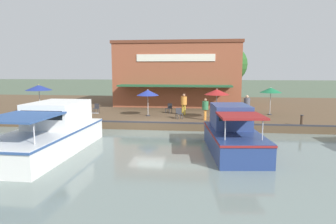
% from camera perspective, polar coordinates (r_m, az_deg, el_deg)
% --- Properties ---
extents(ground_plane, '(220.00, 220.00, 0.00)m').
position_cam_1_polar(ground_plane, '(21.99, -3.97, -3.66)').
color(ground_plane, '#4C5B47').
extents(quay_deck, '(22.00, 56.00, 0.60)m').
position_cam_1_polar(quay_deck, '(32.67, -0.37, 0.76)').
color(quay_deck, brown).
rests_on(quay_deck, ground).
extents(quay_edge_fender, '(0.20, 50.40, 0.10)m').
position_cam_1_polar(quay_edge_fender, '(21.97, -3.94, -1.95)').
color(quay_edge_fender, '#2D2D33').
rests_on(quay_edge_fender, quay_deck).
extents(waterfront_restaurant, '(10.86, 13.30, 6.79)m').
position_cam_1_polar(waterfront_restaurant, '(34.54, 2.12, 7.31)').
color(waterfront_restaurant, brown).
rests_on(waterfront_restaurant, quay_deck).
extents(patio_umbrella_by_entrance, '(1.97, 1.97, 2.39)m').
position_cam_1_polar(patio_umbrella_by_entrance, '(23.83, 9.30, 3.78)').
color(patio_umbrella_by_entrance, '#B7B7B7').
rests_on(patio_umbrella_by_entrance, quay_deck).
extents(patio_umbrella_mid_patio_right, '(1.86, 1.86, 2.24)m').
position_cam_1_polar(patio_umbrella_mid_patio_right, '(25.05, -3.87, 3.70)').
color(patio_umbrella_mid_patio_right, '#B7B7B7').
rests_on(patio_umbrella_mid_patio_right, quay_deck).
extents(patio_umbrella_near_quay_edge, '(1.85, 1.85, 2.39)m').
position_cam_1_polar(patio_umbrella_near_quay_edge, '(27.09, 19.00, 3.95)').
color(patio_umbrella_near_quay_edge, '#B7B7B7').
rests_on(patio_umbrella_near_quay_edge, quay_deck).
extents(patio_umbrella_far_corner, '(2.30, 2.30, 2.55)m').
position_cam_1_polar(patio_umbrella_far_corner, '(29.08, -23.39, 4.28)').
color(patio_umbrella_far_corner, '#B7B7B7').
rests_on(patio_umbrella_far_corner, quay_deck).
extents(cafe_chair_back_row_seat, '(0.52, 0.52, 0.85)m').
position_cam_1_polar(cafe_chair_back_row_seat, '(27.28, -23.53, 0.27)').
color(cafe_chair_back_row_seat, '#2D2D33').
rests_on(cafe_chair_back_row_seat, quay_deck).
extents(cafe_chair_facing_river, '(0.46, 0.46, 0.85)m').
position_cam_1_polar(cafe_chair_facing_river, '(27.47, -13.49, 0.77)').
color(cafe_chair_facing_river, '#2D2D33').
rests_on(cafe_chair_facing_river, quay_deck).
extents(cafe_chair_beside_entrance, '(0.58, 0.58, 0.85)m').
position_cam_1_polar(cafe_chair_beside_entrance, '(26.84, 0.23, 0.83)').
color(cafe_chair_beside_entrance, '#2D2D33').
rests_on(cafe_chair_beside_entrance, quay_deck).
extents(cafe_chair_under_first_umbrella, '(0.59, 0.59, 0.85)m').
position_cam_1_polar(cafe_chair_under_first_umbrella, '(23.70, 2.09, -0.15)').
color(cafe_chair_under_first_umbrella, '#2D2D33').
rests_on(cafe_chair_under_first_umbrella, quay_deck).
extents(person_at_quay_edge, '(0.51, 0.51, 1.82)m').
position_cam_1_polar(person_at_quay_edge, '(25.65, 3.04, 2.00)').
color(person_at_quay_edge, gold).
rests_on(person_at_quay_edge, quay_deck).
extents(person_near_entrance, '(0.48, 0.48, 1.68)m').
position_cam_1_polar(person_near_entrance, '(23.15, 7.11, 1.05)').
color(person_near_entrance, orange).
rests_on(person_near_entrance, quay_deck).
extents(person_mid_patio, '(0.51, 0.51, 1.80)m').
position_cam_1_polar(person_mid_patio, '(25.28, 14.80, 1.63)').
color(person_mid_patio, '#337547').
rests_on(person_mid_patio, quay_deck).
extents(motorboat_fourth_along, '(7.24, 3.19, 2.45)m').
position_cam_1_polar(motorboat_fourth_along, '(16.99, 11.91, -3.99)').
color(motorboat_fourth_along, navy).
rests_on(motorboat_fourth_along, river_water).
extents(motorboat_distant_upstream, '(9.57, 3.36, 2.58)m').
position_cam_1_polar(motorboat_distant_upstream, '(17.94, -20.65, -3.56)').
color(motorboat_distant_upstream, white).
rests_on(motorboat_distant_upstream, river_water).
extents(mooring_post, '(0.22, 0.22, 0.75)m').
position_cam_1_polar(mooring_post, '(22.81, 24.11, -1.41)').
color(mooring_post, '#473323').
rests_on(mooring_post, quay_deck).
extents(tree_behind_restaurant, '(4.69, 4.47, 6.75)m').
position_cam_1_polar(tree_behind_restaurant, '(37.52, 11.29, 8.73)').
color(tree_behind_restaurant, brown).
rests_on(tree_behind_restaurant, quay_deck).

